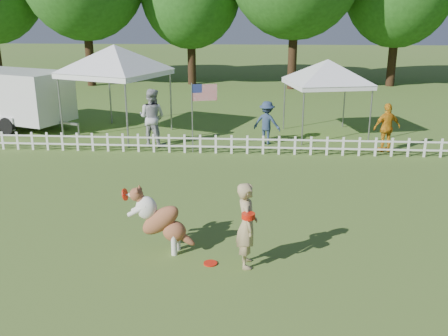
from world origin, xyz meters
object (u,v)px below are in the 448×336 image
handler (247,225)px  canopy_tent_right (326,99)px  cargo_trailer (17,99)px  spectator_c (387,128)px  flag_pole (192,118)px  spectator_b (267,123)px  canopy_tent_left (117,91)px  spectator_a (152,117)px  frisbee_on_turf (210,263)px  dog (162,220)px

handler → canopy_tent_right: bearing=-21.2°
cargo_trailer → spectator_c: (13.33, -2.48, -0.34)m
cargo_trailer → spectator_c: size_ratio=3.26×
flag_pole → spectator_c: bearing=-11.0°
canopy_tent_right → spectator_b: canopy_tent_right is taller
handler → canopy_tent_left: canopy_tent_left is taller
canopy_tent_right → spectator_a: 6.21m
handler → canopy_tent_right: 10.25m
spectator_b → spectator_a: bearing=25.8°
flag_pole → spectator_b: size_ratio=1.52×
frisbee_on_turf → cargo_trailer: size_ratio=0.05×
spectator_b → cargo_trailer: bearing=8.5°
dog → spectator_b: 8.40m
canopy_tent_left → frisbee_on_turf: bearing=-44.9°
frisbee_on_turf → cargo_trailer: 13.38m
handler → spectator_c: bearing=-35.1°
spectator_a → frisbee_on_turf: bearing=124.8°
cargo_trailer → flag_pole: bearing=-1.7°
canopy_tent_left → spectator_c: canopy_tent_left is taller
canopy_tent_left → flag_pole: canopy_tent_left is taller
canopy_tent_right → spectator_b: 2.56m
dog → spectator_c: bearing=58.4°
spectator_b → flag_pole: bearing=46.5°
dog → spectator_c: 9.50m
spectator_b → canopy_tent_right: bearing=-128.6°
frisbee_on_turf → flag_pole: flag_pole is taller
frisbee_on_turf → handler: bearing=0.7°
dog → cargo_trailer: cargo_trailer is taller
spectator_c → flag_pole: bearing=-11.7°
canopy_tent_left → flag_pole: (3.02, -2.28, -0.46)m
handler → spectator_c: spectator_c is taller
spectator_c → spectator_b: bearing=-27.0°
canopy_tent_left → spectator_a: canopy_tent_left is taller
spectator_b → frisbee_on_turf: bearing=101.7°
cargo_trailer → spectator_a: 6.10m
spectator_a → spectator_b: bearing=-157.0°
cargo_trailer → spectator_b: 9.69m
cargo_trailer → spectator_b: cargo_trailer is taller
handler → canopy_tent_left: size_ratio=0.49×
canopy_tent_left → flag_pole: 3.81m
canopy_tent_right → spectator_a: bearing=-175.8°
flag_pole → spectator_b: bearing=11.4°
dog → handler: bearing=-8.7°
cargo_trailer → spectator_b: bearing=10.6°
flag_pole → dog: bearing=-103.5°
canopy_tent_right → spectator_c: canopy_tent_right is taller
dog → cargo_trailer: size_ratio=0.25×
frisbee_on_turf → spectator_a: bearing=108.4°
spectator_a → spectator_c: (7.65, -0.25, -0.17)m
frisbee_on_turf → spectator_c: spectator_c is taller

